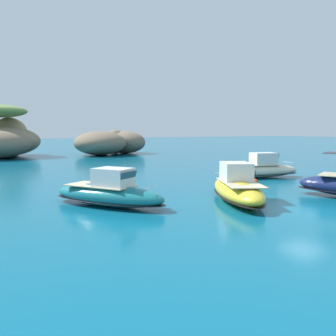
% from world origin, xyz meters
% --- Properties ---
extents(ground_plane, '(400.00, 400.00, 0.00)m').
position_xyz_m(ground_plane, '(0.00, 0.00, 0.00)').
color(ground_plane, '#0C5B7A').
extents(islet_small, '(18.50, 16.51, 5.03)m').
position_xyz_m(islet_small, '(6.11, 55.42, 2.33)').
color(islet_small, '#756651').
rests_on(islet_small, ground).
extents(motorboat_yellow, '(6.23, 9.52, 2.71)m').
position_xyz_m(motorboat_yellow, '(-1.58, 4.53, 0.91)').
color(motorboat_yellow, yellow).
rests_on(motorboat_yellow, ground).
extents(motorboat_teal, '(7.03, 8.54, 2.54)m').
position_xyz_m(motorboat_teal, '(-10.16, 7.18, 0.85)').
color(motorboat_teal, '#19727A').
rests_on(motorboat_teal, ground).
extents(motorboat_cream, '(9.28, 4.63, 2.63)m').
position_xyz_m(motorboat_cream, '(8.47, 13.41, 0.88)').
color(motorboat_cream, beige).
rests_on(motorboat_cream, ground).
extents(channel_buoy, '(0.56, 0.56, 1.48)m').
position_xyz_m(channel_buoy, '(4.58, 9.68, 0.34)').
color(channel_buoy, '#E54C19').
rests_on(channel_buoy, ground).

